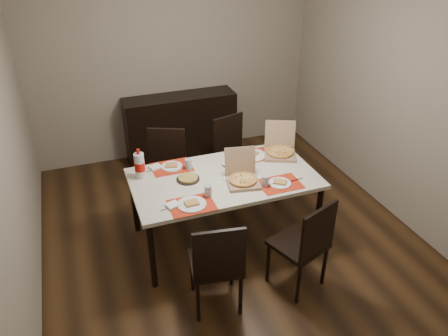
{
  "coord_description": "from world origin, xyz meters",
  "views": [
    {
      "loc": [
        -1.33,
        -3.58,
        2.96
      ],
      "look_at": [
        -0.07,
        -0.14,
        0.85
      ],
      "focal_mm": 35.0,
      "sensor_mm": 36.0,
      "label": 1
    }
  ],
  "objects": [
    {
      "name": "setting_far_right",
      "position": [
        0.33,
        0.15,
        0.77
      ],
      "size": [
        0.48,
        0.3,
        0.11
      ],
      "color": "red",
      "rests_on": "dining_table"
    },
    {
      "name": "setting_near_left",
      "position": [
        -0.48,
        -0.47,
        0.77
      ],
      "size": [
        0.5,
        0.3,
        0.11
      ],
      "color": "red",
      "rests_on": "dining_table"
    },
    {
      "name": "dip_bowl",
      "position": [
        0.05,
        0.05,
        0.77
      ],
      "size": [
        0.16,
        0.16,
        0.03
      ],
      "primitive_type": "imported",
      "rotation": [
        0.0,
        0.0,
        0.33
      ],
      "color": "white",
      "rests_on": "dining_table"
    },
    {
      "name": "dining_table",
      "position": [
        -0.07,
        -0.14,
        0.68
      ],
      "size": [
        1.8,
        1.0,
        0.75
      ],
      "color": "beige",
      "rests_on": "ground"
    },
    {
      "name": "napkin_loose",
      "position": [
        -0.03,
        -0.2,
        0.76
      ],
      "size": [
        0.16,
        0.16,
        0.02
      ],
      "primitive_type": "cube",
      "rotation": [
        0.0,
        0.0,
        0.54
      ],
      "color": "white",
      "rests_on": "dining_table"
    },
    {
      "name": "setting_near_right",
      "position": [
        0.34,
        -0.44,
        0.77
      ],
      "size": [
        0.46,
        0.3,
        0.11
      ],
      "color": "red",
      "rests_on": "dining_table"
    },
    {
      "name": "soda_bottle",
      "position": [
        -0.84,
        0.13,
        0.88
      ],
      "size": [
        0.1,
        0.1,
        0.31
      ],
      "color": "silver",
      "rests_on": "dining_table"
    },
    {
      "name": "chair_near_right",
      "position": [
        0.35,
        -1.05,
        0.51
      ],
      "size": [
        0.54,
        0.54,
        0.93
      ],
      "color": "black",
      "rests_on": "ground"
    },
    {
      "name": "chair_far_left",
      "position": [
        -0.47,
        0.67,
        0.51
      ],
      "size": [
        0.55,
        0.55,
        0.93
      ],
      "color": "black",
      "rests_on": "ground"
    },
    {
      "name": "chair_near_left",
      "position": [
        -0.46,
        -1.03,
        0.51
      ],
      "size": [
        0.48,
        0.48,
        0.93
      ],
      "color": "black",
      "rests_on": "ground"
    },
    {
      "name": "faina_plate",
      "position": [
        -0.42,
        -0.07,
        0.76
      ],
      "size": [
        0.23,
        0.23,
        0.03
      ],
      "color": "black",
      "rests_on": "dining_table"
    },
    {
      "name": "ground",
      "position": [
        0.0,
        0.0,
        -0.01
      ],
      "size": [
        3.8,
        4.0,
        0.02
      ],
      "primitive_type": "cube",
      "color": "#3E2713",
      "rests_on": "ground"
    },
    {
      "name": "setting_far_left",
      "position": [
        -0.48,
        0.2,
        0.77
      ],
      "size": [
        0.5,
        0.3,
        0.11
      ],
      "color": "red",
      "rests_on": "dining_table"
    },
    {
      "name": "room_walls",
      "position": [
        0.0,
        0.43,
        1.73
      ],
      "size": [
        3.84,
        4.02,
        2.62
      ],
      "color": "gray",
      "rests_on": "ground"
    },
    {
      "name": "pizza_box_right",
      "position": [
        0.65,
        0.1,
        0.8
      ],
      "size": [
        0.44,
        0.46,
        0.32
      ],
      "color": "#907053",
      "rests_on": "dining_table"
    },
    {
      "name": "pizza_box_center",
      "position": [
        0.06,
        -0.29,
        0.8
      ],
      "size": [
        0.36,
        0.38,
        0.3
      ],
      "color": "#907053",
      "rests_on": "dining_table"
    },
    {
      "name": "sideboard",
      "position": [
        0.0,
        1.78,
        0.45
      ],
      "size": [
        1.5,
        0.4,
        0.9
      ],
      "primitive_type": "cube",
      "color": "black",
      "rests_on": "ground"
    },
    {
      "name": "chair_far_right",
      "position": [
        0.37,
        0.75,
        0.51
      ],
      "size": [
        0.51,
        0.51,
        0.93
      ],
      "color": "black",
      "rests_on": "ground"
    }
  ]
}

